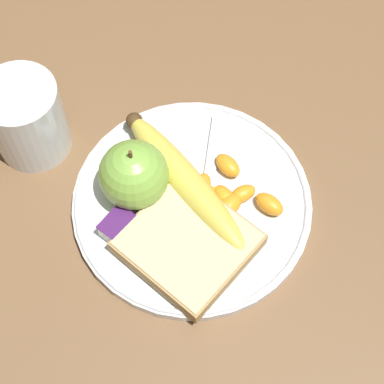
{
  "coord_description": "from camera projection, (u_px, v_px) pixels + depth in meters",
  "views": [
    {
      "loc": [
        0.18,
        -0.23,
        0.6
      ],
      "look_at": [
        0.0,
        0.0,
        0.03
      ],
      "focal_mm": 60.0,
      "sensor_mm": 36.0,
      "label": 1
    }
  ],
  "objects": [
    {
      "name": "orange_segment_1",
      "position": [
        215.0,
        221.0,
        0.64
      ],
      "size": [
        0.03,
        0.04,
        0.02
      ],
      "color": "orange",
      "rests_on": "plate"
    },
    {
      "name": "apple",
      "position": [
        134.0,
        175.0,
        0.63
      ],
      "size": [
        0.07,
        0.07,
        0.08
      ],
      "color": "#84BC47",
      "rests_on": "plate"
    },
    {
      "name": "banana",
      "position": [
        184.0,
        181.0,
        0.65
      ],
      "size": [
        0.2,
        0.08,
        0.03
      ],
      "color": "#E0CC4C",
      "rests_on": "plate"
    },
    {
      "name": "plate",
      "position": [
        192.0,
        203.0,
        0.66
      ],
      "size": [
        0.25,
        0.25,
        0.01
      ],
      "color": "silver",
      "rests_on": "ground_plane"
    },
    {
      "name": "juice_glass",
      "position": [
        27.0,
        120.0,
        0.67
      ],
      "size": [
        0.08,
        0.08,
        0.09
      ],
      "color": "silver",
      "rests_on": "ground_plane"
    },
    {
      "name": "orange_segment_0",
      "position": [
        204.0,
        195.0,
        0.65
      ],
      "size": [
        0.02,
        0.03,
        0.02
      ],
      "color": "orange",
      "rests_on": "plate"
    },
    {
      "name": "orange_segment_7",
      "position": [
        200.0,
        185.0,
        0.66
      ],
      "size": [
        0.03,
        0.03,
        0.02
      ],
      "color": "orange",
      "rests_on": "plate"
    },
    {
      "name": "orange_segment_2",
      "position": [
        234.0,
        225.0,
        0.64
      ],
      "size": [
        0.02,
        0.03,
        0.02
      ],
      "color": "orange",
      "rests_on": "plate"
    },
    {
      "name": "bread_slice",
      "position": [
        188.0,
        243.0,
        0.63
      ],
      "size": [
        0.12,
        0.11,
        0.02
      ],
      "color": "#AB8751",
      "rests_on": "plate"
    },
    {
      "name": "jam_packet",
      "position": [
        124.0,
        231.0,
        0.63
      ],
      "size": [
        0.04,
        0.03,
        0.02
      ],
      "color": "white",
      "rests_on": "plate"
    },
    {
      "name": "ground_plane",
      "position": [
        192.0,
        206.0,
        0.67
      ],
      "size": [
        3.0,
        3.0,
        0.0
      ],
      "primitive_type": "plane",
      "color": "brown"
    },
    {
      "name": "orange_segment_5",
      "position": [
        243.0,
        194.0,
        0.65
      ],
      "size": [
        0.03,
        0.03,
        0.02
      ],
      "color": "orange",
      "rests_on": "plate"
    },
    {
      "name": "fork",
      "position": [
        206.0,
        201.0,
        0.66
      ],
      "size": [
        0.1,
        0.16,
        0.0
      ],
      "rotation": [
        0.0,
        0.0,
        11.52
      ],
      "color": "silver",
      "rests_on": "plate"
    },
    {
      "name": "orange_segment_8",
      "position": [
        229.0,
        206.0,
        0.65
      ],
      "size": [
        0.02,
        0.03,
        0.02
      ],
      "color": "orange",
      "rests_on": "plate"
    },
    {
      "name": "orange_segment_3",
      "position": [
        269.0,
        204.0,
        0.65
      ],
      "size": [
        0.03,
        0.02,
        0.02
      ],
      "color": "orange",
      "rests_on": "plate"
    },
    {
      "name": "orange_segment_6",
      "position": [
        228.0,
        165.0,
        0.67
      ],
      "size": [
        0.03,
        0.02,
        0.02
      ],
      "color": "orange",
      "rests_on": "plate"
    },
    {
      "name": "orange_segment_4",
      "position": [
        225.0,
        197.0,
        0.65
      ],
      "size": [
        0.03,
        0.03,
        0.02
      ],
      "color": "orange",
      "rests_on": "plate"
    }
  ]
}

